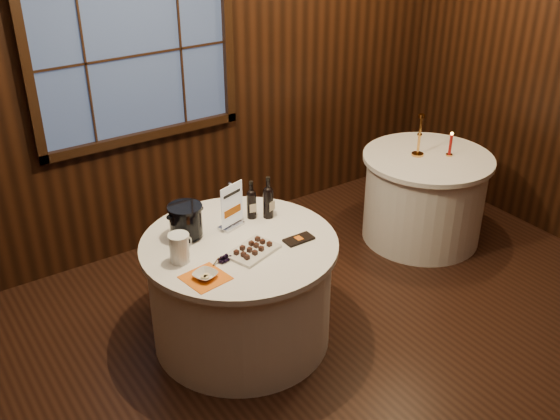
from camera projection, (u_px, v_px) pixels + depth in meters
back_wall at (135, 69)px, 4.91m from camera, size 6.00×0.10×3.00m
main_table at (241, 291)px, 4.38m from camera, size 1.28×1.28×0.77m
side_table at (424, 197)px, 5.58m from camera, size 1.08×1.08×0.77m
sign_stand at (231, 212)px, 4.31m from camera, size 0.19×0.14×0.33m
port_bottle_left at (252, 202)px, 4.42m from camera, size 0.07×0.07×0.27m
port_bottle_right at (268, 200)px, 4.43m from camera, size 0.07×0.08×0.30m
ice_bucket at (186, 221)px, 4.19m from camera, size 0.23×0.23×0.23m
chocolate_plate at (253, 250)px, 4.08m from camera, size 0.37×0.30×0.05m
chocolate_box at (299, 239)px, 4.21m from camera, size 0.20×0.10×0.02m
grape_bunch at (225, 259)px, 3.99m from camera, size 0.15×0.07×0.04m
glass_pitcher at (180, 248)px, 3.95m from camera, size 0.17×0.13×0.19m
orange_napkin at (205, 278)px, 3.83m from camera, size 0.27×0.27×0.00m
cracker_bowl at (205, 275)px, 3.83m from camera, size 0.17×0.17×0.03m
brass_candlestick at (419, 141)px, 5.35m from camera, size 0.10×0.10×0.36m
red_candle at (450, 146)px, 5.37m from camera, size 0.06×0.06×0.21m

